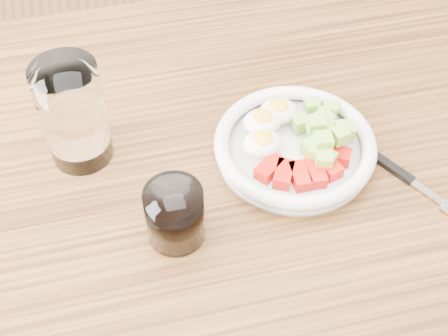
{
  "coord_description": "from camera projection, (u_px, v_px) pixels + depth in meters",
  "views": [
    {
      "loc": [
        -0.14,
        -0.51,
        1.44
      ],
      "look_at": [
        -0.01,
        0.01,
        0.8
      ],
      "focal_mm": 50.0,
      "sensor_mm": 36.0,
      "label": 1
    }
  ],
  "objects": [
    {
      "name": "dining_table",
      "position": [
        232.0,
        228.0,
        0.93
      ],
      "size": [
        1.5,
        0.9,
        0.77
      ],
      "color": "brown",
      "rests_on": "ground"
    },
    {
      "name": "bowl",
      "position": [
        294.0,
        144.0,
        0.88
      ],
      "size": [
        0.23,
        0.23,
        0.06
      ],
      "color": "white",
      "rests_on": "dining_table"
    },
    {
      "name": "fork",
      "position": [
        401.0,
        174.0,
        0.86
      ],
      "size": [
        0.11,
        0.17,
        0.01
      ],
      "color": "black",
      "rests_on": "dining_table"
    },
    {
      "name": "water_glass",
      "position": [
        73.0,
        114.0,
        0.83
      ],
      "size": [
        0.09,
        0.09,
        0.16
      ],
      "primitive_type": "cylinder",
      "color": "white",
      "rests_on": "dining_table"
    },
    {
      "name": "coffee_glass",
      "position": [
        175.0,
        215.0,
        0.77
      ],
      "size": [
        0.07,
        0.07,
        0.08
      ],
      "color": "white",
      "rests_on": "dining_table"
    }
  ]
}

